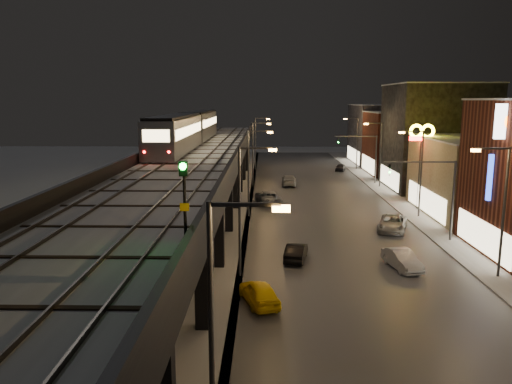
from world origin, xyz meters
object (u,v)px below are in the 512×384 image
object	(u,v)px
sign_citgo	(511,142)
car_mid_dark	(289,181)
car_taxi	(259,293)
car_onc_red	(340,168)
car_mid_silver	(268,198)
subway_train	(189,128)
car_onc_silver	(402,260)
rail_signal	(184,185)
car_near_white	(296,253)
car_onc_dark	(392,224)

from	to	relation	value
sign_citgo	car_mid_dark	bearing A→B (deg)	112.37
car_taxi	car_onc_red	size ratio (longest dim) A/B	1.13
car_taxi	car_mid_silver	distance (m)	29.31
subway_train	car_mid_dark	size ratio (longest dim) A/B	7.66
car_mid_silver	car_mid_dark	xyz separation A→B (m)	(3.02, 12.66, -0.02)
subway_train	car_onc_silver	world-z (taller)	subway_train
car_onc_silver	sign_citgo	xyz separation A→B (m)	(7.62, 1.27, 8.41)
subway_train	car_mid_dark	bearing A→B (deg)	29.54
car_mid_silver	car_onc_red	world-z (taller)	car_mid_silver
car_taxi	car_mid_silver	xyz separation A→B (m)	(0.71, 29.30, 0.05)
car_onc_red	sign_citgo	world-z (taller)	sign_citgo
rail_signal	car_taxi	world-z (taller)	rail_signal
car_mid_silver	car_onc_red	size ratio (longest dim) A/B	1.49
car_onc_silver	subway_train	bearing A→B (deg)	113.14
car_onc_red	car_taxi	bearing A→B (deg)	-88.42
rail_signal	car_mid_dark	world-z (taller)	rail_signal
car_mid_silver	car_mid_dark	size ratio (longest dim) A/B	1.07
car_taxi	car_near_white	xyz separation A→B (m)	(2.71, 8.26, -0.04)
car_mid_silver	car_onc_silver	xyz separation A→B (m)	(9.49, -22.82, -0.07)
car_taxi	car_onc_silver	distance (m)	12.08
rail_signal	car_taxi	bearing A→B (deg)	73.32
rail_signal	car_taxi	xyz separation A→B (m)	(2.78, 9.28, -8.14)
car_taxi	car_onc_red	bearing A→B (deg)	-121.29
car_mid_dark	sign_citgo	bearing A→B (deg)	114.50
car_near_white	car_onc_dark	distance (m)	12.92
car_taxi	car_onc_red	world-z (taller)	car_taxi
sign_citgo	car_onc_silver	bearing A→B (deg)	-170.53
subway_train	car_onc_red	size ratio (longest dim) A/B	10.69
car_onc_dark	car_mid_dark	bearing A→B (deg)	128.03
car_mid_silver	sign_citgo	bearing A→B (deg)	118.29
car_near_white	subway_train	bearing A→B (deg)	-54.60
subway_train	sign_citgo	size ratio (longest dim) A/B	3.30
rail_signal	car_onc_red	bearing A→B (deg)	76.37
subway_train	car_onc_dark	bearing A→B (deg)	-39.47
car_mid_dark	car_taxi	bearing A→B (deg)	87.05
car_taxi	car_mid_silver	world-z (taller)	car_mid_silver
subway_train	car_onc_silver	distance (m)	35.08
car_near_white	car_mid_silver	size ratio (longest dim) A/B	0.74
car_mid_dark	rail_signal	bearing A→B (deg)	84.88
car_taxi	sign_citgo	distance (m)	21.17
car_near_white	car_mid_silver	distance (m)	21.14
car_mid_silver	car_mid_dark	bearing A→B (deg)	-113.58
subway_train	car_taxi	xyz separation A→B (m)	(9.18, -34.65, -7.83)
car_mid_silver	car_onc_red	distance (m)	30.06
car_taxi	car_onc_dark	world-z (taller)	car_onc_dark
car_mid_dark	car_onc_red	size ratio (longest dim) A/B	1.40
subway_train	car_mid_dark	distance (m)	16.76
car_mid_silver	car_onc_silver	size ratio (longest dim) A/B	1.31
car_onc_silver	car_mid_dark	bearing A→B (deg)	88.94
rail_signal	sign_citgo	xyz separation A→B (m)	(20.60, 17.04, 0.26)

